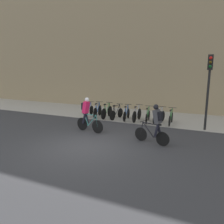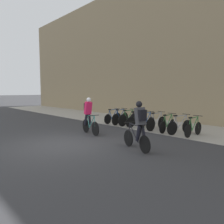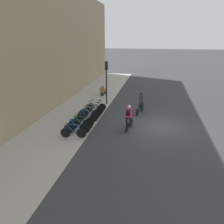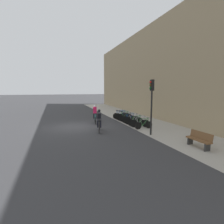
{
  "view_description": "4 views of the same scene",
  "coord_description": "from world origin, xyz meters",
  "px_view_note": "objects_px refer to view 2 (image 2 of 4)",
  "views": [
    {
      "loc": [
        4.58,
        -7.44,
        3.25
      ],
      "look_at": [
        -0.14,
        3.13,
        0.9
      ],
      "focal_mm": 35.0,
      "sensor_mm": 36.0,
      "label": 1
    },
    {
      "loc": [
        7.53,
        -4.17,
        2.1
      ],
      "look_at": [
        -0.74,
        3.3,
        1.01
      ],
      "focal_mm": 35.0,
      "sensor_mm": 36.0,
      "label": 2
    },
    {
      "loc": [
        -14.46,
        0.52,
        5.99
      ],
      "look_at": [
        -0.41,
        3.34,
        0.99
      ],
      "focal_mm": 35.0,
      "sensor_mm": 36.0,
      "label": 3
    },
    {
      "loc": [
        15.18,
        -1.67,
        3.24
      ],
      "look_at": [
        0.07,
        3.41,
        1.16
      ],
      "focal_mm": 28.0,
      "sensor_mm": 36.0,
      "label": 4
    }
  ],
  "objects_px": {
    "cyclist_pink": "(89,114)",
    "cyclist_grey": "(139,124)",
    "parked_bike_3": "(137,120)",
    "parked_bike_5": "(156,123)",
    "parked_bike_2": "(128,119)",
    "parked_bike_0": "(113,117)",
    "parked_bike_6": "(168,125)",
    "parked_bike_7": "(180,126)",
    "parked_bike_1": "(120,118)",
    "parked_bike_8": "(193,128)",
    "parked_bike_4": "(146,122)"
  },
  "relations": [
    {
      "from": "cyclist_pink",
      "to": "cyclist_grey",
      "type": "height_order",
      "value": "cyclist_pink"
    },
    {
      "from": "parked_bike_3",
      "to": "parked_bike_5",
      "type": "xyz_separation_m",
      "value": [
        1.38,
        0.0,
        0.03
      ]
    },
    {
      "from": "parked_bike_2",
      "to": "cyclist_grey",
      "type": "bearing_deg",
      "value": -42.48
    },
    {
      "from": "cyclist_grey",
      "to": "parked_bike_2",
      "type": "relative_size",
      "value": 1.03
    },
    {
      "from": "parked_bike_0",
      "to": "parked_bike_3",
      "type": "distance_m",
      "value": 2.07
    },
    {
      "from": "parked_bike_3",
      "to": "parked_bike_6",
      "type": "xyz_separation_m",
      "value": [
        2.07,
        -0.0,
        -0.0
      ]
    },
    {
      "from": "parked_bike_6",
      "to": "parked_bike_7",
      "type": "relative_size",
      "value": 0.99
    },
    {
      "from": "cyclist_pink",
      "to": "parked_bike_1",
      "type": "relative_size",
      "value": 1.06
    },
    {
      "from": "cyclist_pink",
      "to": "parked_bike_1",
      "type": "xyz_separation_m",
      "value": [
        -1.08,
        3.21,
        -0.53
      ]
    },
    {
      "from": "cyclist_pink",
      "to": "parked_bike_5",
      "type": "bearing_deg",
      "value": 62.41
    },
    {
      "from": "cyclist_pink",
      "to": "parked_bike_0",
      "type": "bearing_deg",
      "value": 118.92
    },
    {
      "from": "cyclist_pink",
      "to": "parked_bike_8",
      "type": "bearing_deg",
      "value": 40.55
    },
    {
      "from": "cyclist_grey",
      "to": "parked_bike_3",
      "type": "xyz_separation_m",
      "value": [
        -3.4,
        3.74,
        -0.56
      ]
    },
    {
      "from": "parked_bike_4",
      "to": "parked_bike_0",
      "type": "bearing_deg",
      "value": 180.0
    },
    {
      "from": "cyclist_pink",
      "to": "parked_bike_7",
      "type": "bearing_deg",
      "value": 46.39
    },
    {
      "from": "parked_bike_2",
      "to": "parked_bike_4",
      "type": "height_order",
      "value": "parked_bike_2"
    },
    {
      "from": "parked_bike_2",
      "to": "parked_bike_3",
      "type": "xyz_separation_m",
      "value": [
        0.69,
        -0.0,
        -0.03
      ]
    },
    {
      "from": "parked_bike_3",
      "to": "parked_bike_2",
      "type": "bearing_deg",
      "value": 179.91
    },
    {
      "from": "parked_bike_3",
      "to": "parked_bike_4",
      "type": "distance_m",
      "value": 0.69
    },
    {
      "from": "parked_bike_4",
      "to": "parked_bike_5",
      "type": "height_order",
      "value": "parked_bike_5"
    },
    {
      "from": "parked_bike_1",
      "to": "parked_bike_5",
      "type": "distance_m",
      "value": 2.76
    },
    {
      "from": "cyclist_grey",
      "to": "parked_bike_6",
      "type": "xyz_separation_m",
      "value": [
        -1.32,
        3.74,
        -0.56
      ]
    },
    {
      "from": "cyclist_grey",
      "to": "parked_bike_0",
      "type": "xyz_separation_m",
      "value": [
        -5.46,
        3.74,
        -0.56
      ]
    },
    {
      "from": "parked_bike_2",
      "to": "parked_bike_6",
      "type": "bearing_deg",
      "value": -0.05
    },
    {
      "from": "parked_bike_0",
      "to": "parked_bike_3",
      "type": "xyz_separation_m",
      "value": [
        2.07,
        0.0,
        -0.0
      ]
    },
    {
      "from": "cyclist_grey",
      "to": "parked_bike_2",
      "type": "bearing_deg",
      "value": 137.52
    },
    {
      "from": "parked_bike_1",
      "to": "parked_bike_6",
      "type": "height_order",
      "value": "parked_bike_1"
    },
    {
      "from": "cyclist_pink",
      "to": "parked_bike_0",
      "type": "xyz_separation_m",
      "value": [
        -1.77,
        3.21,
        -0.56
      ]
    },
    {
      "from": "cyclist_grey",
      "to": "parked_bike_3",
      "type": "relative_size",
      "value": 1.12
    },
    {
      "from": "parked_bike_1",
      "to": "parked_bike_4",
      "type": "xyz_separation_m",
      "value": [
        2.07,
        -0.0,
        -0.03
      ]
    },
    {
      "from": "parked_bike_8",
      "to": "parked_bike_4",
      "type": "bearing_deg",
      "value": 179.99
    },
    {
      "from": "parked_bike_1",
      "to": "parked_bike_6",
      "type": "distance_m",
      "value": 3.45
    },
    {
      "from": "parked_bike_4",
      "to": "parked_bike_1",
      "type": "bearing_deg",
      "value": 179.96
    },
    {
      "from": "cyclist_pink",
      "to": "parked_bike_2",
      "type": "distance_m",
      "value": 3.28
    },
    {
      "from": "parked_bike_7",
      "to": "parked_bike_1",
      "type": "bearing_deg",
      "value": 179.98
    },
    {
      "from": "parked_bike_4",
      "to": "cyclist_grey",
      "type": "bearing_deg",
      "value": -54.13
    },
    {
      "from": "parked_bike_0",
      "to": "parked_bike_7",
      "type": "xyz_separation_m",
      "value": [
        4.83,
        0.0,
        0.01
      ]
    },
    {
      "from": "cyclist_pink",
      "to": "parked_bike_8",
      "type": "height_order",
      "value": "cyclist_pink"
    },
    {
      "from": "cyclist_pink",
      "to": "parked_bike_5",
      "type": "xyz_separation_m",
      "value": [
        1.68,
        3.21,
        -0.54
      ]
    },
    {
      "from": "parked_bike_2",
      "to": "parked_bike_0",
      "type": "bearing_deg",
      "value": -179.94
    },
    {
      "from": "parked_bike_3",
      "to": "parked_bike_8",
      "type": "bearing_deg",
      "value": -0.02
    },
    {
      "from": "parked_bike_8",
      "to": "cyclist_grey",
      "type": "bearing_deg",
      "value": -90.86
    },
    {
      "from": "cyclist_grey",
      "to": "parked_bike_8",
      "type": "distance_m",
      "value": 3.78
    },
    {
      "from": "parked_bike_7",
      "to": "parked_bike_4",
      "type": "bearing_deg",
      "value": -179.99
    },
    {
      "from": "parked_bike_4",
      "to": "parked_bike_6",
      "type": "xyz_separation_m",
      "value": [
        1.38,
        -0.0,
        -0.0
      ]
    },
    {
      "from": "parked_bike_2",
      "to": "parked_bike_6",
      "type": "xyz_separation_m",
      "value": [
        2.76,
        -0.0,
        -0.03
      ]
    },
    {
      "from": "parked_bike_0",
      "to": "parked_bike_6",
      "type": "distance_m",
      "value": 4.14
    },
    {
      "from": "parked_bike_6",
      "to": "cyclist_pink",
      "type": "bearing_deg",
      "value": -126.46
    },
    {
      "from": "parked_bike_5",
      "to": "parked_bike_7",
      "type": "height_order",
      "value": "parked_bike_5"
    },
    {
      "from": "cyclist_grey",
      "to": "parked_bike_2",
      "type": "height_order",
      "value": "cyclist_grey"
    }
  ]
}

